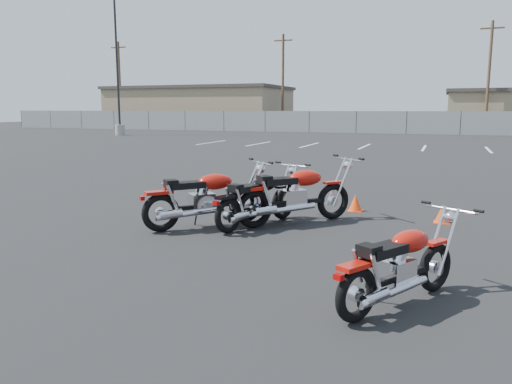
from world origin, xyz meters
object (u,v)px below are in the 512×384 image
(motorcycle_second_black, at_px, (257,199))
(motorcycle_rear_red, at_px, (400,265))
(motorcycle_front_red, at_px, (204,198))
(motorcycle_third_red, at_px, (295,194))

(motorcycle_second_black, bearing_deg, motorcycle_rear_red, -47.17)
(motorcycle_rear_red, bearing_deg, motorcycle_front_red, 144.83)
(motorcycle_second_black, bearing_deg, motorcycle_third_red, 35.64)
(motorcycle_front_red, height_order, motorcycle_second_black, motorcycle_front_red)
(motorcycle_second_black, bearing_deg, motorcycle_front_red, -153.45)
(motorcycle_front_red, xyz_separation_m, motorcycle_third_red, (1.35, 0.79, 0.02))
(motorcycle_second_black, height_order, motorcycle_third_red, motorcycle_third_red)
(motorcycle_third_red, bearing_deg, motorcycle_rear_red, -57.47)
(motorcycle_third_red, distance_m, motorcycle_rear_red, 3.76)
(motorcycle_front_red, bearing_deg, motorcycle_rear_red, -35.17)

